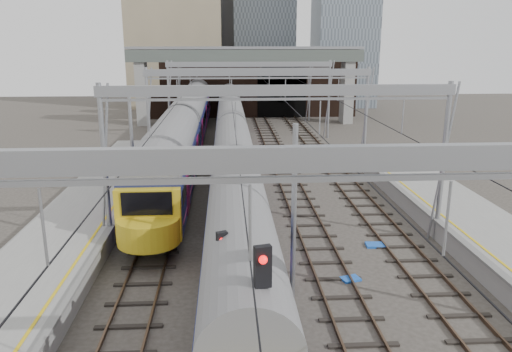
{
  "coord_description": "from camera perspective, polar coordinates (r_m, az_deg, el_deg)",
  "views": [
    {
      "loc": [
        -2.44,
        -15.27,
        9.77
      ],
      "look_at": [
        -0.79,
        12.06,
        2.4
      ],
      "focal_mm": 35.0,
      "sensor_mm": 36.0,
      "label": 1
    }
  ],
  "objects": [
    {
      "name": "retaining_wall",
      "position": [
        67.53,
        -0.18,
        10.45
      ],
      "size": [
        28.0,
        2.75,
        9.0
      ],
      "color": "black",
      "rests_on": "ground"
    },
    {
      "name": "train_second",
      "position": [
        48.07,
        -7.71,
        6.38
      ],
      "size": [
        3.02,
        52.39,
        5.13
      ],
      "color": "black",
      "rests_on": "ground"
    },
    {
      "name": "equip_cover_c",
      "position": [
        25.59,
        13.5,
        -7.69
      ],
      "size": [
        0.99,
        0.74,
        0.11
      ],
      "primitive_type": "cube",
      "rotation": [
        0.0,
        0.0,
        -0.07
      ],
      "color": "blue",
      "rests_on": "ground"
    },
    {
      "name": "equip_cover_b",
      "position": [
        21.99,
        10.74,
        -11.47
      ],
      "size": [
        0.91,
        0.76,
        0.09
      ],
      "primitive_type": "cube",
      "rotation": [
        0.0,
        0.0,
        0.3
      ],
      "color": "blue",
      "rests_on": "ground"
    },
    {
      "name": "train_main",
      "position": [
        39.08,
        -2.75,
        4.1
      ],
      "size": [
        2.57,
        59.48,
        4.5
      ],
      "color": "black",
      "rests_on": "ground"
    },
    {
      "name": "platform_left",
      "position": [
        21.46,
        -24.76,
        -11.86
      ],
      "size": [
        4.32,
        55.0,
        1.12
      ],
      "color": "gray",
      "rests_on": "ground"
    },
    {
      "name": "overhead_line",
      "position": [
        36.97,
        0.35,
        10.1
      ],
      "size": [
        16.8,
        80.0,
        8.0
      ],
      "color": "gray",
      "rests_on": "ground"
    },
    {
      "name": "overbridge",
      "position": [
        61.37,
        -1.2,
        12.73
      ],
      "size": [
        28.0,
        3.0,
        9.25
      ],
      "color": "gray",
      "rests_on": "ground"
    },
    {
      "name": "signal_near_centre",
      "position": [
        12.08,
        0.69,
        -16.83
      ],
      "size": [
        0.42,
        0.49,
        5.46
      ],
      "rotation": [
        0.0,
        0.0,
        0.25
      ],
      "color": "black",
      "rests_on": "ground"
    },
    {
      "name": "ground",
      "position": [
        18.29,
        4.98,
        -17.29
      ],
      "size": [
        160.0,
        160.0,
        0.0
      ],
      "primitive_type": "plane",
      "color": "#38332D",
      "rests_on": "ground"
    },
    {
      "name": "signal_near_left",
      "position": [
        15.26,
        -3.82,
        -11.91
      ],
      "size": [
        0.36,
        0.45,
        4.48
      ],
      "rotation": [
        0.0,
        0.0,
        0.42
      ],
      "color": "black",
      "rests_on": "ground"
    },
    {
      "name": "tracks",
      "position": [
        31.89,
        1.1,
        -2.74
      ],
      "size": [
        14.4,
        80.0,
        0.22
      ],
      "color": "#4C3828",
      "rests_on": "ground"
    },
    {
      "name": "equip_cover_a",
      "position": [
        18.69,
        0.33,
        -16.26
      ],
      "size": [
        1.07,
        0.86,
        0.11
      ],
      "primitive_type": "cube",
      "rotation": [
        0.0,
        0.0,
        -0.23
      ],
      "color": "blue",
      "rests_on": "ground"
    }
  ]
}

